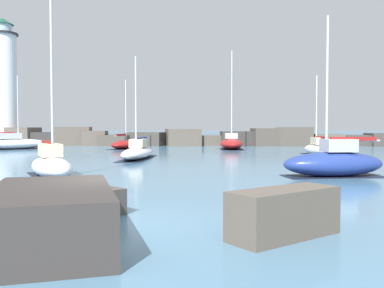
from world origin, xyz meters
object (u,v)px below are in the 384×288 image
object	(u,v)px
sailboat_moored_2	(318,149)
sailboat_moored_7	(231,143)
lighthouse	(3,89)
sailboat_moored_5	(51,165)
sailboat_moored_0	(138,152)
sailboat_moored_6	(125,144)
sailboat_moored_1	(13,143)
sailboat_moored_8	(334,162)

from	to	relation	value
sailboat_moored_2	sailboat_moored_7	distance (m)	12.08
lighthouse	sailboat_moored_5	xyz separation A→B (m)	(20.56, -36.52, -7.09)
sailboat_moored_0	sailboat_moored_7	size ratio (longest dim) A/B	0.76
sailboat_moored_5	sailboat_moored_6	xyz separation A→B (m)	(-1.98, 27.52, -0.11)
sailboat_moored_2	sailboat_moored_5	size ratio (longest dim) A/B	0.82
lighthouse	sailboat_moored_1	bearing A→B (deg)	-59.59
sailboat_moored_0	sailboat_moored_5	bearing A→B (deg)	-99.78
sailboat_moored_6	sailboat_moored_7	bearing A→B (deg)	-1.02
lighthouse	sailboat_moored_1	xyz separation A→B (m)	(6.23, -10.62, -7.04)
sailboat_moored_0	sailboat_moored_1	bearing A→B (deg)	141.01
sailboat_moored_2	sailboat_moored_5	distance (m)	24.84
sailboat_moored_1	sailboat_moored_8	world-z (taller)	sailboat_moored_1
lighthouse	sailboat_moored_7	distance (m)	32.87
sailboat_moored_0	sailboat_moored_8	xyz separation A→B (m)	(12.04, -11.61, 0.17)
lighthouse	sailboat_moored_5	world-z (taller)	lighthouse
sailboat_moored_0	sailboat_moored_7	bearing A→B (deg)	61.43
sailboat_moored_5	sailboat_moored_7	world-z (taller)	sailboat_moored_7
sailboat_moored_0	sailboat_moored_2	bearing A→B (deg)	18.47
sailboat_moored_1	sailboat_moored_8	bearing A→B (deg)	-41.18
lighthouse	sailboat_moored_7	world-z (taller)	lighthouse
sailboat_moored_1	sailboat_moored_6	world-z (taller)	sailboat_moored_1
sailboat_moored_1	sailboat_moored_0	bearing A→B (deg)	-38.99
lighthouse	sailboat_moored_6	distance (m)	21.86
lighthouse	sailboat_moored_8	world-z (taller)	lighthouse
sailboat_moored_7	sailboat_moored_6	bearing A→B (deg)	178.98
lighthouse	sailboat_moored_2	bearing A→B (deg)	-26.37
sailboat_moored_6	sailboat_moored_7	xyz separation A→B (m)	(12.18, -0.22, 0.18)
sailboat_moored_2	sailboat_moored_8	xyz separation A→B (m)	(-3.27, -16.72, 0.14)
sailboat_moored_0	sailboat_moored_7	world-z (taller)	sailboat_moored_7
sailboat_moored_1	sailboat_moored_8	distance (m)	37.91
sailboat_moored_6	lighthouse	bearing A→B (deg)	154.17
sailboat_moored_1	lighthouse	bearing A→B (deg)	120.41
lighthouse	sailboat_moored_8	distance (m)	50.23
lighthouse	sailboat_moored_2	distance (m)	43.04
sailboat_moored_1	sailboat_moored_6	size ratio (longest dim) A/B	1.05
lighthouse	sailboat_moored_1	size ratio (longest dim) A/B	2.09
lighthouse	sailboat_moored_6	size ratio (longest dim) A/B	2.19
sailboat_moored_2	sailboat_moored_0	bearing A→B (deg)	-161.53
sailboat_moored_1	sailboat_moored_6	distance (m)	12.45
sailboat_moored_1	sailboat_moored_5	world-z (taller)	sailboat_moored_5
lighthouse	sailboat_moored_7	bearing A→B (deg)	-16.67
sailboat_moored_8	sailboat_moored_2	bearing A→B (deg)	78.95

